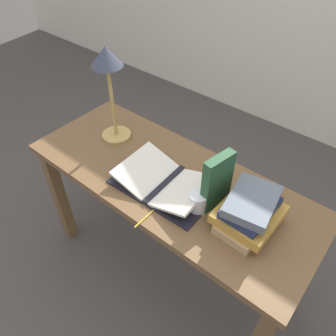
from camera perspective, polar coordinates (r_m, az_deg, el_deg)
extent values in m
plane|color=#47423D|center=(2.10, 0.14, -16.52)|extent=(12.00, 12.00, 0.00)
cube|color=brown|center=(1.51, 0.19, -2.07)|extent=(1.40, 0.56, 0.03)
cube|color=brown|center=(2.05, -18.32, -4.79)|extent=(0.06, 0.06, 0.72)
cube|color=brown|center=(2.23, -9.02, 1.80)|extent=(0.06, 0.06, 0.72)
cube|color=brown|center=(1.79, 22.26, -15.98)|extent=(0.06, 0.06, 0.72)
cube|color=black|center=(1.45, -0.60, -2.86)|extent=(0.04, 0.28, 0.02)
cube|color=black|center=(1.51, -4.13, -1.08)|extent=(0.22, 0.29, 0.01)
cube|color=black|center=(1.41, 3.20, -5.10)|extent=(0.22, 0.29, 0.01)
cube|color=silver|center=(1.48, -3.88, -0.36)|extent=(0.20, 0.28, 0.07)
cube|color=silver|center=(1.39, 2.88, -4.00)|extent=(0.20, 0.28, 0.07)
cube|color=tan|center=(1.34, 13.61, -8.92)|extent=(0.17, 0.27, 0.04)
cube|color=#BC8933|center=(1.31, 13.90, -7.81)|extent=(0.22, 0.25, 0.04)
cube|color=#1E284C|center=(1.28, 14.18, -6.72)|extent=(0.16, 0.22, 0.03)
cube|color=slate|center=(1.26, 14.46, -5.63)|extent=(0.20, 0.25, 0.04)
cube|color=#234C2D|center=(1.31, 8.54, -2.36)|extent=(0.06, 0.15, 0.26)
cylinder|color=tan|center=(1.75, -8.94, 5.68)|extent=(0.15, 0.15, 0.02)
cylinder|color=tan|center=(1.64, -9.68, 11.15)|extent=(0.02, 0.02, 0.38)
cone|color=#333847|center=(1.53, -10.74, 18.59)|extent=(0.15, 0.15, 0.09)
cylinder|color=white|center=(1.34, 5.28, -5.90)|extent=(0.08, 0.08, 0.09)
torus|color=white|center=(1.37, 5.54, -4.55)|extent=(0.03, 0.05, 0.05)
cylinder|color=gold|center=(1.34, -3.57, -8.29)|extent=(0.01, 0.15, 0.01)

